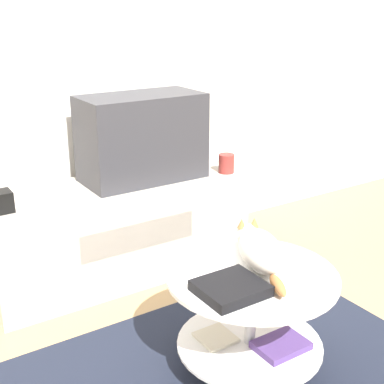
% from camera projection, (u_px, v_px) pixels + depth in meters
% --- Properties ---
extents(ground_plane, '(12.00, 12.00, 0.00)m').
position_uv_depth(ground_plane, '(223.00, 375.00, 2.15)').
color(ground_plane, tan).
extents(wall_back, '(8.00, 0.05, 2.60)m').
position_uv_depth(wall_back, '(75.00, 26.00, 2.78)').
color(wall_back, silver).
rests_on(wall_back, ground_plane).
extents(rug, '(1.69, 1.08, 0.02)m').
position_uv_depth(rug, '(223.00, 373.00, 2.15)').
color(rug, '#1E2333').
rests_on(rug, ground_plane).
extents(tv_stand, '(1.40, 0.49, 0.52)m').
position_uv_depth(tv_stand, '(119.00, 230.00, 2.88)').
color(tv_stand, beige).
rests_on(tv_stand, ground_plane).
extents(tv, '(0.64, 0.33, 0.45)m').
position_uv_depth(tv, '(142.00, 138.00, 2.81)').
color(tv, '#333338').
rests_on(tv, tv_stand).
extents(speaker, '(0.10, 0.10, 0.10)m').
position_uv_depth(speaker, '(1.00, 202.00, 2.42)').
color(speaker, black).
rests_on(speaker, tv_stand).
extents(mug, '(0.09, 0.09, 0.10)m').
position_uv_depth(mug, '(226.00, 163.00, 2.98)').
color(mug, '#99332D').
rests_on(mug, tv_stand).
extents(coffee_table, '(0.65, 0.65, 0.43)m').
position_uv_depth(coffee_table, '(252.00, 310.00, 2.06)').
color(coffee_table, '#B2B2B7').
rests_on(coffee_table, rug).
extents(dvd_box, '(0.23, 0.20, 0.04)m').
position_uv_depth(dvd_box, '(231.00, 288.00, 1.87)').
color(dvd_box, black).
rests_on(dvd_box, coffee_table).
extents(cat, '(0.27, 0.48, 0.13)m').
position_uv_depth(cat, '(259.00, 249.00, 2.06)').
color(cat, silver).
rests_on(cat, coffee_table).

